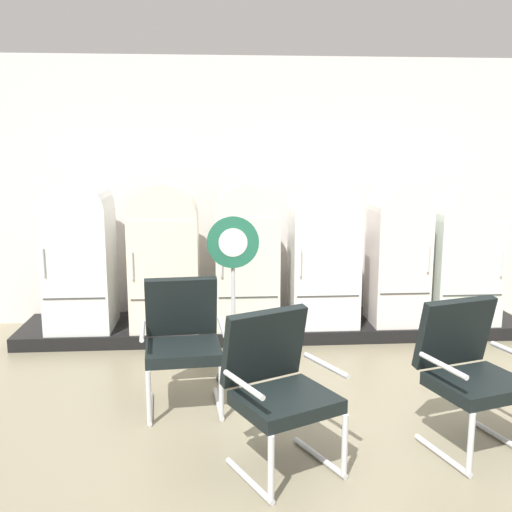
# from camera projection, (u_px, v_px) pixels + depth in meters

# --- Properties ---
(ground) EXTENTS (12.00, 10.00, 0.05)m
(ground) POSITION_uv_depth(u_px,v_px,m) (323.00, 486.00, 3.69)
(ground) COLOR #7E755C
(back_wall) EXTENTS (11.76, 0.12, 3.09)m
(back_wall) POSITION_uv_depth(u_px,v_px,m) (270.00, 191.00, 6.99)
(back_wall) COLOR silver
(back_wall) RESTS_ON ground
(display_plinth) EXTENTS (5.57, 0.95, 0.14)m
(display_plinth) POSITION_uv_depth(u_px,v_px,m) (274.00, 326.00, 6.64)
(display_plinth) COLOR black
(display_plinth) RESTS_ON ground
(refrigerator_0) EXTENTS (0.68, 0.71, 1.62)m
(refrigerator_0) POSITION_uv_depth(u_px,v_px,m) (79.00, 249.00, 6.23)
(refrigerator_0) COLOR silver
(refrigerator_0) RESTS_ON display_plinth
(refrigerator_1) EXTENTS (0.72, 0.64, 1.56)m
(refrigerator_1) POSITION_uv_depth(u_px,v_px,m) (164.00, 252.00, 6.27)
(refrigerator_1) COLOR silver
(refrigerator_1) RESTS_ON display_plinth
(refrigerator_2) EXTENTS (0.67, 0.64, 1.56)m
(refrigerator_2) POSITION_uv_depth(u_px,v_px,m) (247.00, 251.00, 6.32)
(refrigerator_2) COLOR silver
(refrigerator_2) RESTS_ON display_plinth
(refrigerator_3) EXTENTS (0.71, 0.64, 1.57)m
(refrigerator_3) POSITION_uv_depth(u_px,v_px,m) (324.00, 250.00, 6.38)
(refrigerator_3) COLOR white
(refrigerator_3) RESTS_ON display_plinth
(refrigerator_4) EXTENTS (0.58, 0.62, 1.54)m
(refrigerator_4) POSITION_uv_depth(u_px,v_px,m) (398.00, 250.00, 6.43)
(refrigerator_4) COLOR silver
(refrigerator_4) RESTS_ON display_plinth
(refrigerator_5) EXTENTS (0.71, 0.68, 1.51)m
(refrigerator_5) POSITION_uv_depth(u_px,v_px,m) (462.00, 251.00, 6.52)
(refrigerator_5) COLOR silver
(refrigerator_5) RESTS_ON display_plinth
(armchair_left) EXTENTS (0.70, 0.68, 1.03)m
(armchair_left) POSITION_uv_depth(u_px,v_px,m) (183.00, 336.00, 4.72)
(armchair_left) COLOR silver
(armchair_left) RESTS_ON ground
(armchair_right) EXTENTS (0.77, 0.78, 1.03)m
(armchair_right) POSITION_uv_depth(u_px,v_px,m) (469.00, 366.00, 4.06)
(armchair_right) COLOR silver
(armchair_right) RESTS_ON ground
(armchair_center) EXTENTS (0.82, 0.83, 1.03)m
(armchair_center) POSITION_uv_depth(u_px,v_px,m) (278.00, 382.00, 3.79)
(armchair_center) COLOR silver
(armchair_center) RESTS_ON ground
(sign_stand) EXTENTS (0.45, 0.32, 1.49)m
(sign_stand) POSITION_uv_depth(u_px,v_px,m) (233.00, 302.00, 5.18)
(sign_stand) COLOR #2D2D30
(sign_stand) RESTS_ON ground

